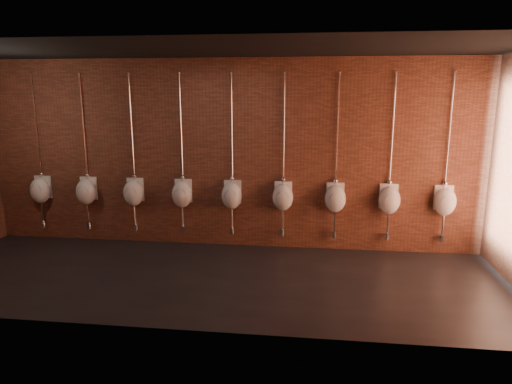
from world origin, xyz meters
TOP-DOWN VIEW (x-y plane):
  - ground at (0.00, 0.00)m, footprint 8.50×8.50m
  - room_shell at (0.00, 0.00)m, footprint 8.54×3.04m
  - urinal_0 at (-3.41, 1.38)m, footprint 0.36×0.31m
  - urinal_1 at (-2.53, 1.38)m, footprint 0.36×0.31m
  - urinal_2 at (-1.66, 1.38)m, footprint 0.36×0.31m
  - urinal_3 at (-0.79, 1.38)m, footprint 0.36×0.31m
  - urinal_4 at (0.09, 1.38)m, footprint 0.36×0.31m
  - urinal_5 at (0.96, 1.38)m, footprint 0.36×0.31m
  - urinal_6 at (1.83, 1.38)m, footprint 0.36×0.31m
  - urinal_7 at (2.70, 1.38)m, footprint 0.36×0.31m
  - urinal_8 at (3.58, 1.38)m, footprint 0.36×0.31m

SIDE VIEW (x-z plane):
  - ground at x=0.00m, z-range 0.00..0.00m
  - urinal_0 at x=-3.41m, z-range -0.42..2.29m
  - urinal_1 at x=-2.53m, z-range -0.42..2.29m
  - urinal_2 at x=-1.66m, z-range -0.42..2.29m
  - urinal_3 at x=-0.79m, z-range -0.42..2.29m
  - urinal_4 at x=0.09m, z-range -0.42..2.29m
  - urinal_5 at x=0.96m, z-range -0.42..2.29m
  - urinal_6 at x=1.83m, z-range -0.42..2.29m
  - urinal_7 at x=2.70m, z-range -0.42..2.29m
  - urinal_8 at x=3.58m, z-range -0.42..2.29m
  - room_shell at x=0.00m, z-range 0.40..3.62m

